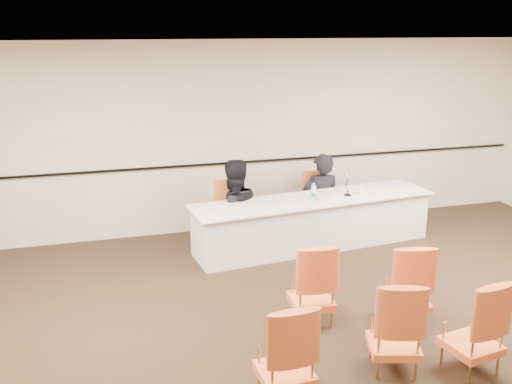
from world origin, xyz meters
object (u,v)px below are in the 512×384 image
panelist_main (321,206)px  panelist_second_chair (233,214)px  drinking_glass (321,197)px  coffee_cup (362,191)px  aud_chair_back_mid (395,324)px  panelist_second (233,219)px  panel_table (313,222)px  microphone (348,186)px  aud_chair_back_right (473,324)px  water_bottle (314,191)px  aud_chair_front_mid (312,282)px  aud_chair_front_right (407,282)px  panelist_main_chair (321,202)px  aud_chair_back_left (285,350)px

panelist_main → panelist_second_chair: (-1.49, -0.16, 0.06)m
drinking_glass → coffee_cup: (0.70, 0.11, 0.01)m
aud_chair_back_mid → panelist_second: bearing=117.5°
panel_table → panelist_second: size_ratio=2.02×
microphone → drinking_glass: 0.50m
panelist_main → aud_chair_back_mid: (-0.82, -3.81, 0.06)m
panelist_main → aud_chair_back_right: panelist_main is taller
panelist_second → coffee_cup: bearing=157.0°
water_bottle → aud_chair_front_mid: size_ratio=0.25×
panelist_second → aud_chair_front_right: size_ratio=1.93×
aud_chair_back_mid → panelist_main_chair: bearing=95.0°
panelist_main_chair → panelist_second_chair: bearing=180.0°
microphone → aud_chair_front_mid: (-1.40, -2.13, -0.42)m
panelist_second → drinking_glass: 1.36m
panelist_main → panelist_second_chair: bearing=9.1°
panelist_second_chair → aud_chair_back_mid: 3.71m
panelist_main_chair → drinking_glass: size_ratio=9.50×
panelist_second_chair → microphone: 1.77m
coffee_cup → aud_chair_front_mid: size_ratio=0.12×
panelist_second_chair → coffee_cup: panelist_second_chair is taller
panelist_main → aud_chair_back_mid: 3.90m
panelist_main_chair → aud_chair_back_right: 4.02m
panelist_main_chair → aud_chair_back_right: same height
aud_chair_front_mid → aud_chair_front_right: bearing=-11.3°
microphone → coffee_cup: bearing=11.7°
microphone → aud_chair_back_right: 3.45m
aud_chair_front_right → aud_chair_back_left: (-1.73, -0.92, 0.00)m
aud_chair_back_right → water_bottle: bearing=85.5°
aud_chair_front_right → aud_chair_back_right: same height
microphone → aud_chair_back_right: (-0.27, -3.42, -0.42)m
panelist_main → panelist_second_chair: panelist_main is taller
aud_chair_back_right → panelist_second: bearing=100.6°
water_bottle → aud_chair_back_mid: (-0.44, -3.20, -0.39)m
aud_chair_back_right → aud_chair_front_mid: bearing=122.1°
water_bottle → coffee_cup: bearing=0.7°
drinking_glass → coffee_cup: 0.71m
panel_table → aud_chair_front_mid: bearing=-118.4°
aud_chair_back_mid → water_bottle: bearing=99.3°
panel_table → aud_chair_back_mid: 3.25m
panel_table → aud_chair_back_mid: bearing=-104.3°
aud_chair_back_right → panelist_main_chair: bearing=79.4°
coffee_cup → aud_chair_back_right: aud_chair_back_right is taller
panelist_second → drinking_glass: panelist_second is taller
panelist_main_chair → aud_chair_back_left: size_ratio=1.00×
aud_chair_front_right → aud_chair_back_mid: (-0.59, -0.79, 0.00)m
microphone → aud_chair_front_right: microphone is taller
aud_chair_front_mid → aud_chair_back_right: same height
panelist_main → panelist_main_chair: bearing=-0.0°
drinking_glass → panelist_main_chair: bearing=66.9°
aud_chair_back_mid → aud_chair_front_mid: bearing=128.0°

